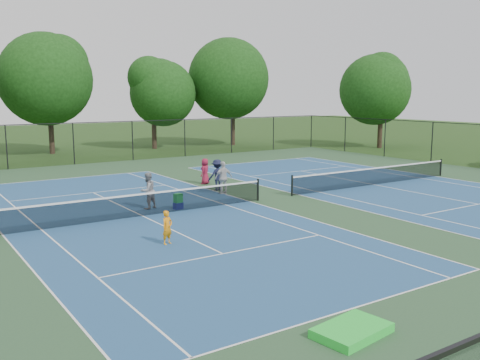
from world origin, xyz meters
TOP-DOWN VIEW (x-y plane):
  - ground at (0.00, 0.00)m, footprint 140.00×140.00m
  - court_pad at (0.00, 0.00)m, footprint 36.00×36.00m
  - tennis_court_left at (-7.00, 0.00)m, footprint 12.00×23.83m
  - tennis_court_right at (7.00, 0.00)m, footprint 12.00×23.83m
  - perimeter_fence at (0.00, 0.00)m, footprint 36.08×36.08m
  - tree_back_b at (-4.00, 26.00)m, footprint 7.60×7.60m
  - tree_back_c at (5.00, 25.00)m, footprint 6.00×6.00m
  - tree_back_d at (13.00, 24.00)m, footprint 7.80×7.80m
  - tree_side_e at (23.00, 14.00)m, footprint 6.60×6.60m
  - child_player at (-7.98, -4.38)m, footprint 0.50×0.41m
  - instructor at (-6.20, 1.22)m, footprint 0.96×0.85m
  - bystander_a at (-1.50, 2.41)m, footprint 1.00×0.46m
  - bystander_b at (-1.26, 3.42)m, footprint 1.08×0.63m
  - bystander_c at (-0.79, 5.53)m, footprint 0.85×0.78m
  - ball_crate at (-5.13, 0.40)m, footprint 0.42×0.32m
  - ball_hopper at (-5.13, 0.40)m, footprint 0.38×0.33m
  - green_tarp at (-7.76, -12.88)m, footprint 1.77×1.27m

SIDE VIEW (x-z plane):
  - ground at x=0.00m, z-range 0.00..0.00m
  - court_pad at x=0.00m, z-range 0.00..0.01m
  - tennis_court_left at x=-7.00m, z-range -0.44..0.63m
  - tennis_court_right at x=7.00m, z-range -0.44..0.63m
  - green_tarp at x=-7.76m, z-range 0.01..0.21m
  - ball_crate at x=-5.13m, z-range 0.00..0.31m
  - ball_hopper at x=-5.13m, z-range 0.31..0.71m
  - child_player at x=-7.98m, z-range 0.00..1.18m
  - bystander_c at x=-0.79m, z-range 0.00..1.47m
  - instructor at x=-6.20m, z-range 0.00..1.64m
  - bystander_b at x=-1.26m, z-range 0.00..1.66m
  - bystander_a at x=-1.50m, z-range 0.00..1.68m
  - perimeter_fence at x=0.00m, z-range 0.09..3.11m
  - tree_back_c at x=5.00m, z-range 1.28..9.68m
  - tree_side_e at x=23.00m, z-range 1.37..10.25m
  - tree_back_b at x=-4.00m, z-range 1.58..11.61m
  - tree_back_d at x=13.00m, z-range 1.64..12.01m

